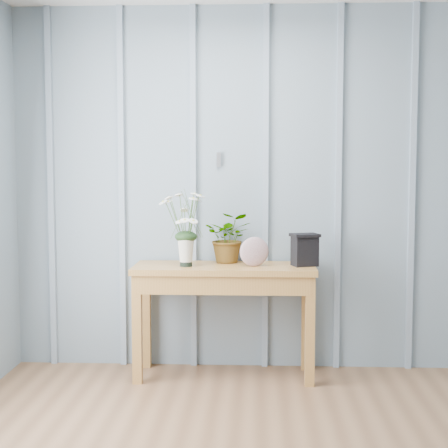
# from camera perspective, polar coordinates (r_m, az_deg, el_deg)

# --- Properties ---
(room_shell) EXTENTS (4.00, 4.50, 2.50)m
(room_shell) POSITION_cam_1_polar(r_m,az_deg,el_deg) (3.48, 8.07, 14.37)
(room_shell) COLOR gray
(room_shell) RESTS_ON ground
(sideboard) EXTENTS (1.20, 0.45, 0.75)m
(sideboard) POSITION_cam_1_polar(r_m,az_deg,el_deg) (4.57, 0.03, -4.88)
(sideboard) COLOR #A26F33
(sideboard) RESTS_ON ground
(daisy_vase) EXTENTS (0.36, 0.27, 0.51)m
(daisy_vase) POSITION_cam_1_polar(r_m,az_deg,el_deg) (4.48, -3.19, 0.49)
(daisy_vase) COLOR black
(daisy_vase) RESTS_ON sideboard
(spider_plant) EXTENTS (0.33, 0.29, 0.34)m
(spider_plant) POSITION_cam_1_polar(r_m,az_deg,el_deg) (4.66, 0.42, -1.12)
(spider_plant) COLOR black
(spider_plant) RESTS_ON sideboard
(felt_disc_vessel) EXTENTS (0.20, 0.10, 0.19)m
(felt_disc_vessel) POSITION_cam_1_polar(r_m,az_deg,el_deg) (4.50, 2.53, -2.31)
(felt_disc_vessel) COLOR #80455D
(felt_disc_vessel) RESTS_ON sideboard
(carved_box) EXTENTS (0.21, 0.19, 0.21)m
(carved_box) POSITION_cam_1_polar(r_m,az_deg,el_deg) (4.55, 6.73, -2.11)
(carved_box) COLOR black
(carved_box) RESTS_ON sideboard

